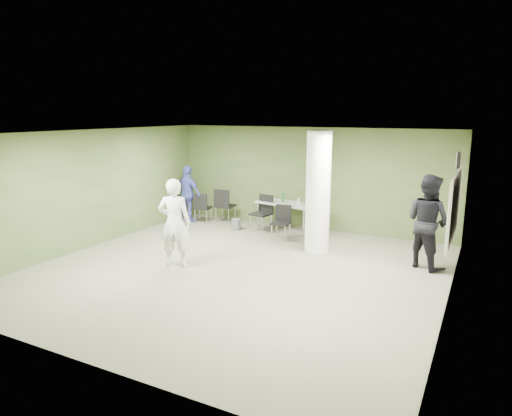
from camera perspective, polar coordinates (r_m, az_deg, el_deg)
The scene contains 17 objects.
floor at distance 9.50m, azimuth -2.34°, elevation -7.77°, with size 8.00×8.00×0.00m, color #5B5A48.
ceiling at distance 8.96m, azimuth -2.50°, elevation 9.35°, with size 8.00×8.00×0.00m, color white.
wall_back at distance 12.71m, azimuth 6.54°, elevation 3.70°, with size 8.00×0.02×2.80m, color #384C24.
wall_left at distance 11.61m, azimuth -19.86°, elevation 2.28°, with size 0.02×8.00×2.80m, color #384C24.
wall_right_cream at distance 7.99m, azimuth 23.40°, elevation -2.10°, with size 0.02×8.00×2.80m, color beige.
column at distance 10.51m, azimuth 7.76°, elevation 1.95°, with size 0.56×0.56×2.80m, color silver.
whiteboard at distance 9.15m, azimuth 23.53°, elevation 0.20°, with size 0.05×2.30×1.30m.
wall_clock at distance 9.03m, azimuth 23.99°, elevation 5.49°, with size 0.06×0.32×0.32m.
folding_table at distance 12.41m, azimuth 3.83°, elevation 0.44°, with size 1.77×1.03×1.04m.
wastebasket at distance 12.63m, azimuth -2.50°, elevation -2.06°, with size 0.26×0.26×0.30m, color #4C4C4C.
chair_back_left at distance 13.43m, azimuth -6.78°, elevation 0.29°, with size 0.52×0.52×0.88m.
chair_back_right at distance 13.34m, azimuth -4.04°, elevation 0.62°, with size 0.53×0.53×1.01m.
chair_table_left at distance 12.46m, azimuth 0.89°, elevation -0.24°, with size 0.58×0.58×0.98m.
chair_table_right at distance 11.67m, azimuth 3.27°, elevation -1.44°, with size 0.47×0.47×0.87m.
woman_white at distance 9.67m, azimuth -10.15°, elevation -1.83°, with size 0.68×0.45×1.87m, color silver.
man_black at distance 10.06m, azimuth 20.65°, elevation -1.59°, with size 0.96×0.75×1.97m, color black.
man_blue at distance 13.58m, azimuth -8.51°, elevation 1.76°, with size 0.98×0.41×1.67m, color #3F499D.
Camera 1 is at (4.43, -7.77, 3.20)m, focal length 32.00 mm.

